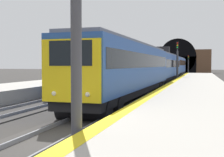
{
  "coord_description": "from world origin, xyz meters",
  "views": [
    {
      "loc": [
        -8.69,
        -4.89,
        2.55
      ],
      "look_at": [
        7.59,
        -0.2,
        1.79
      ],
      "focal_mm": 49.53,
      "sensor_mm": 36.0,
      "label": 1
    }
  ],
  "objects_px": {
    "train_main_approaching": "(163,66)",
    "catenary_mast_near": "(102,57)",
    "railway_signal_mid": "(177,58)",
    "train_adjacent_platform": "(143,66)",
    "railway_signal_far": "(188,63)"
  },
  "relations": [
    {
      "from": "railway_signal_mid",
      "to": "railway_signal_far",
      "type": "relative_size",
      "value": 1.13
    },
    {
      "from": "train_main_approaching",
      "to": "catenary_mast_near",
      "type": "relative_size",
      "value": 7.99
    },
    {
      "from": "train_adjacent_platform",
      "to": "railway_signal_far",
      "type": "relative_size",
      "value": 12.61
    },
    {
      "from": "railway_signal_mid",
      "to": "train_main_approaching",
      "type": "bearing_deg",
      "value": -45.52
    },
    {
      "from": "train_adjacent_platform",
      "to": "train_main_approaching",
      "type": "bearing_deg",
      "value": -155.39
    },
    {
      "from": "train_adjacent_platform",
      "to": "railway_signal_mid",
      "type": "relative_size",
      "value": 11.15
    },
    {
      "from": "train_main_approaching",
      "to": "train_adjacent_platform",
      "type": "xyz_separation_m",
      "value": [
        10.33,
        4.7,
        -0.07
      ]
    },
    {
      "from": "railway_signal_mid",
      "to": "catenary_mast_near",
      "type": "distance_m",
      "value": 16.56
    },
    {
      "from": "railway_signal_mid",
      "to": "railway_signal_far",
      "type": "bearing_deg",
      "value": -180.0
    },
    {
      "from": "train_main_approaching",
      "to": "railway_signal_mid",
      "type": "bearing_deg",
      "value": 135.47
    },
    {
      "from": "train_adjacent_platform",
      "to": "railway_signal_mid",
      "type": "distance_m",
      "value": 10.82
    },
    {
      "from": "train_main_approaching",
      "to": "catenary_mast_near",
      "type": "xyz_separation_m",
      "value": [
        10.76,
        12.12,
        1.55
      ]
    },
    {
      "from": "railway_signal_mid",
      "to": "train_adjacent_platform",
      "type": "bearing_deg",
      "value": -143.15
    },
    {
      "from": "train_adjacent_platform",
      "to": "catenary_mast_near",
      "type": "bearing_deg",
      "value": 86.78
    },
    {
      "from": "train_adjacent_platform",
      "to": "catenary_mast_near",
      "type": "distance_m",
      "value": 7.6
    }
  ]
}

